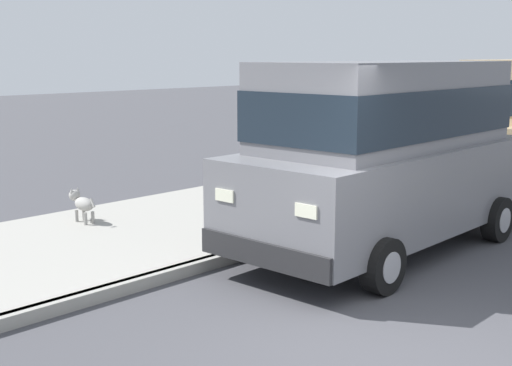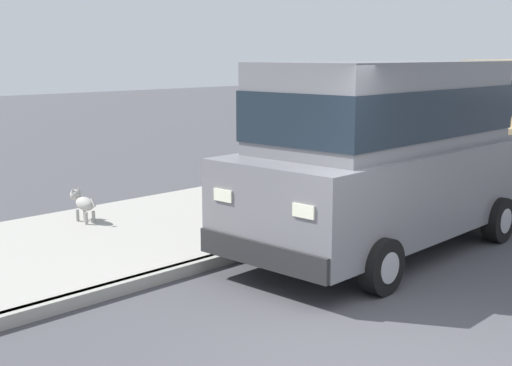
# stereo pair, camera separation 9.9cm
# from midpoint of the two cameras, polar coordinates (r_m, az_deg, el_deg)

# --- Properties ---
(ground_plane) EXTENTS (80.00, 80.00, 0.00)m
(ground_plane) POSITION_cam_midpoint_polar(r_m,az_deg,el_deg) (6.29, 11.91, -14.19)
(ground_plane) COLOR #424247
(curb) EXTENTS (0.16, 64.00, 0.14)m
(curb) POSITION_cam_midpoint_polar(r_m,az_deg,el_deg) (8.27, -7.36, -7.43)
(curb) COLOR gray
(curb) RESTS_ON ground
(sidewalk) EXTENTS (3.60, 64.00, 0.14)m
(sidewalk) POSITION_cam_midpoint_polar(r_m,az_deg,el_deg) (9.69, -14.10, -4.99)
(sidewalk) COLOR #99968E
(sidewalk) RESTS_ON ground
(car_grey_van) EXTENTS (2.21, 4.94, 2.52)m
(car_grey_van) POSITION_cam_midpoint_polar(r_m,az_deg,el_deg) (9.29, 10.28, 2.86)
(car_grey_van) COLOR slate
(car_grey_van) RESTS_ON ground
(dog_grey) EXTENTS (0.76, 0.23, 0.49)m
(dog_grey) POSITION_cam_midpoint_polar(r_m,az_deg,el_deg) (10.67, -14.39, -1.59)
(dog_grey) COLOR #999691
(dog_grey) RESTS_ON sidewalk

